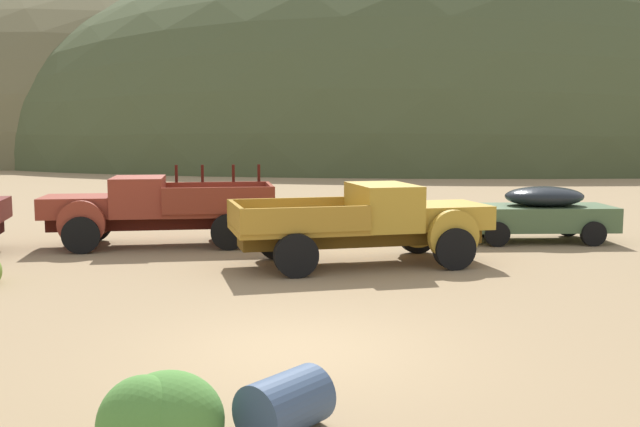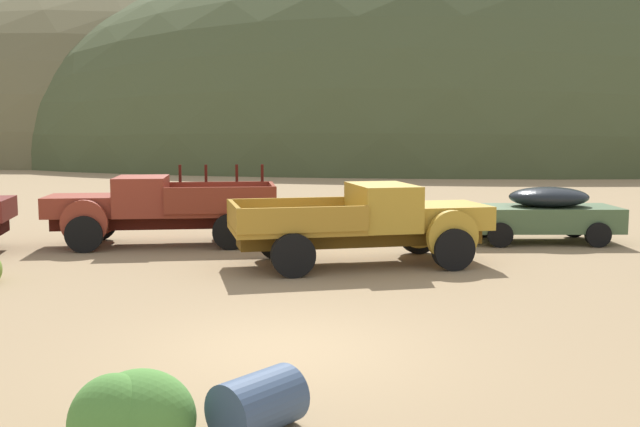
# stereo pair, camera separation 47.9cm
# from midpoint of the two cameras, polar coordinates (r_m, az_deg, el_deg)

# --- Properties ---
(ground_plane) EXTENTS (300.00, 300.00, 0.00)m
(ground_plane) POSITION_cam_midpoint_polar(r_m,az_deg,el_deg) (10.51, -1.63, -10.82)
(ground_plane) COLOR #937A56
(hill_far_left) EXTENTS (96.97, 70.77, 43.57)m
(hill_far_left) POSITION_cam_midpoint_polar(r_m,az_deg,el_deg) (93.47, -10.05, 4.59)
(hill_far_left) COLOR brown
(hill_far_left) RESTS_ON ground
(hill_center) EXTENTS (98.33, 57.36, 42.17)m
(hill_center) POSITION_cam_midpoint_polar(r_m,az_deg,el_deg) (76.44, 12.01, 4.12)
(hill_center) COLOR #424C2D
(hill_center) RESTS_ON ground
(truck_rust_red) EXTENTS (6.34, 2.93, 2.16)m
(truck_rust_red) POSITION_cam_midpoint_polar(r_m,az_deg,el_deg) (20.23, -12.87, 0.36)
(truck_rust_red) COLOR #42140D
(truck_rust_red) RESTS_ON ground
(truck_mustard) EXTENTS (6.31, 3.51, 1.89)m
(truck_mustard) POSITION_cam_midpoint_polar(r_m,az_deg,el_deg) (17.01, 5.60, -0.69)
(truck_mustard) COLOR #593D12
(truck_mustard) RESTS_ON ground
(car_weathered_green) EXTENTS (4.55, 2.06, 1.57)m
(car_weathered_green) POSITION_cam_midpoint_polar(r_m,az_deg,el_deg) (21.20, 17.34, -0.00)
(car_weathered_green) COLOR #47603D
(car_weathered_green) RESTS_ON ground
(oil_drum_tipped) EXTENTS (1.08, 1.11, 0.64)m
(oil_drum_tipped) POSITION_cam_midpoint_polar(r_m,az_deg,el_deg) (7.75, -3.03, -14.80)
(oil_drum_tipped) COLOR #384C6B
(oil_drum_tipped) RESTS_ON ground
(bush_back_edge) EXTENTS (1.29, 1.06, 1.01)m
(bush_back_edge) POSITION_cam_midpoint_polar(r_m,az_deg,el_deg) (7.65, -13.22, -15.74)
(bush_back_edge) COLOR #4C8438
(bush_back_edge) RESTS_ON ground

